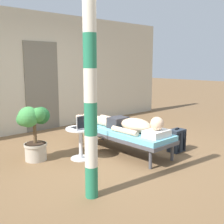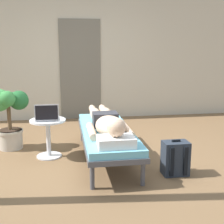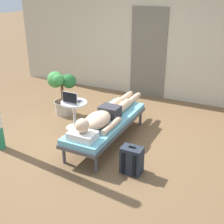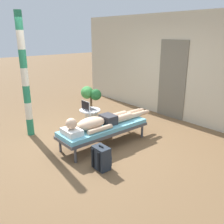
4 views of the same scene
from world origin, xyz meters
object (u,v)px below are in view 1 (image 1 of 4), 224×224
Objects in this scene: lounge_chair at (123,133)px; potted_plant at (34,127)px; side_table at (81,138)px; porch_post at (90,85)px; laptop at (82,125)px; person_reclining at (126,124)px; backpack at (176,141)px.

potted_plant is at bearing 154.07° from lounge_chair.
porch_post reaches higher than side_table.
porch_post is at bearing -121.03° from side_table.
laptop is 0.12× the size of porch_post.
laptop reaches higher than person_reclining.
side_table is 1.69× the size of laptop.
person_reclining is at bearing -19.58° from side_table.
side_table is 1.72m from backpack.
laptop is (-0.77, 0.15, 0.24)m from lounge_chair.
lounge_chair is 1.52m from potted_plant.
person_reclining is at bearing 142.48° from backpack.
person_reclining is 0.97m from backpack.
laptop reaches higher than backpack.
potted_plant is (-1.35, 0.66, 0.21)m from lounge_chair.
backpack is at bearing -31.70° from potted_plant.
potted_plant reaches higher than side_table.
side_table is at bearing 58.97° from porch_post.
side_table is at bearing 150.94° from backpack.
potted_plant is at bearing 151.75° from person_reclining.
backpack is (1.49, -0.83, -0.16)m from side_table.
side_table is 0.20× the size of porch_post.
lounge_chair is 3.67× the size of side_table.
porch_post reaches higher than person_reclining.
lounge_chair is 0.18m from person_reclining.
person_reclining is at bearing -90.00° from lounge_chair.
laptop is at bearing -40.85° from potted_plant.
potted_plant reaches higher than laptop.
side_table reaches higher than backpack.
person_reclining is at bearing -28.25° from potted_plant.
lounge_chair is at bearing -25.93° from potted_plant.
person_reclining reaches higher than lounge_chair.
person_reclining is 4.15× the size of side_table.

